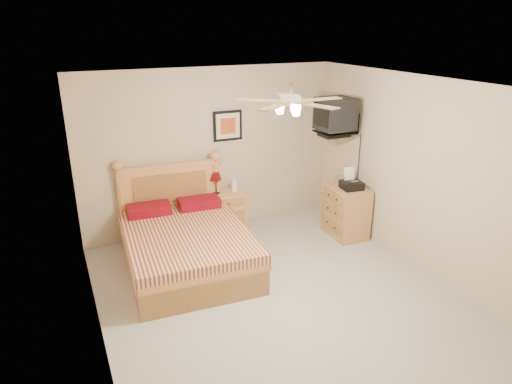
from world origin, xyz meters
The scene contains 17 objects.
floor centered at (0.00, 0.00, 0.00)m, with size 4.50×4.50×0.00m, color #A29E93.
ceiling centered at (0.00, 0.00, 2.50)m, with size 4.00×4.50×0.04m, color white.
wall_back centered at (0.00, 2.25, 1.25)m, with size 4.00×0.04×2.50m, color #BFAA8C.
wall_front centered at (0.00, -2.25, 1.25)m, with size 4.00×0.04×2.50m, color #BFAA8C.
wall_left centered at (-2.00, 0.00, 1.25)m, with size 0.04×4.50×2.50m, color #BFAA8C.
wall_right centered at (2.00, 0.00, 1.25)m, with size 0.04×4.50×2.50m, color #BFAA8C.
bed centered at (-0.77, 1.12, 0.65)m, with size 1.53×2.01×1.30m, color #B46936, non-canonical shape.
nightstand centered at (0.10, 2.00, 0.32)m, with size 0.59×0.45×0.64m, color #C07546.
table_lamp centered at (-0.02, 2.02, 0.81)m, with size 0.18×0.18×0.33m, color #610B0A, non-canonical shape.
lotion_bottle centered at (0.25, 1.96, 0.77)m, with size 0.10×0.10×0.26m, color white.
framed_picture centered at (0.27, 2.23, 1.62)m, with size 0.46×0.04×0.46m, color black.
dresser centered at (1.73, 1.10, 0.40)m, with size 0.47×0.67×0.79m, color #A77347.
fax_machine centered at (1.71, 0.98, 0.95)m, with size 0.29×0.30×0.30m, color black, non-canonical shape.
magazine_lower centered at (1.72, 1.34, 0.81)m, with size 0.22×0.30×0.03m, color tan.
magazine_upper centered at (1.76, 1.36, 0.83)m, with size 0.18×0.25×0.02m, color gray.
wall_tv centered at (1.75, 1.34, 1.81)m, with size 0.56×0.46×0.58m, color black, non-canonical shape.
ceiling_fan centered at (0.00, -0.20, 2.36)m, with size 1.14×1.14×0.28m, color white, non-canonical shape.
Camera 1 is at (-2.20, -4.15, 3.09)m, focal length 32.00 mm.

